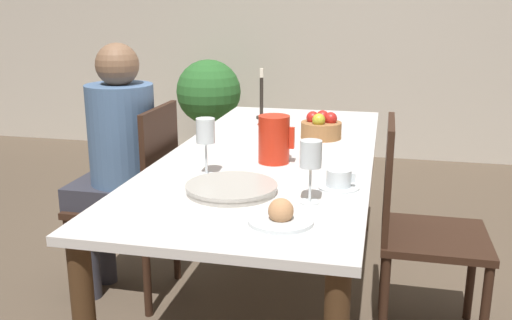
{
  "coord_description": "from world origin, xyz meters",
  "views": [
    {
      "loc": [
        0.47,
        -2.37,
        1.36
      ],
      "look_at": [
        0.0,
        -0.32,
        0.78
      ],
      "focal_mm": 40.0,
      "sensor_mm": 36.0,
      "label": 1
    }
  ],
  "objects_px": {
    "red_pitcher": "(274,139)",
    "bread_plate": "(281,216)",
    "wine_glass_juice": "(311,158)",
    "candlestick_tall": "(261,100)",
    "chair_opposite": "(417,225)",
    "serving_tray": "(232,188)",
    "potted_plant": "(209,97)",
    "fruit_bowl": "(321,127)",
    "teacup_near_person": "(339,180)",
    "wine_glass_water": "(206,133)",
    "chair_person_side": "(137,197)",
    "person_seated": "(116,150)"
  },
  "relations": [
    {
      "from": "wine_glass_water",
      "to": "serving_tray",
      "type": "distance_m",
      "value": 0.27
    },
    {
      "from": "wine_glass_juice",
      "to": "teacup_near_person",
      "type": "relative_size",
      "value": 1.4
    },
    {
      "from": "chair_person_side",
      "to": "red_pitcher",
      "type": "bearing_deg",
      "value": -98.6
    },
    {
      "from": "chair_opposite",
      "to": "teacup_near_person",
      "type": "distance_m",
      "value": 0.5
    },
    {
      "from": "potted_plant",
      "to": "bread_plate",
      "type": "bearing_deg",
      "value": -68.79
    },
    {
      "from": "chair_opposite",
      "to": "serving_tray",
      "type": "distance_m",
      "value": 0.82
    },
    {
      "from": "wine_glass_juice",
      "to": "red_pitcher",
      "type": "bearing_deg",
      "value": 114.78
    },
    {
      "from": "wine_glass_juice",
      "to": "bread_plate",
      "type": "bearing_deg",
      "value": -107.29
    },
    {
      "from": "chair_opposite",
      "to": "potted_plant",
      "type": "height_order",
      "value": "chair_opposite"
    },
    {
      "from": "potted_plant",
      "to": "candlestick_tall",
      "type": "bearing_deg",
      "value": -62.64
    },
    {
      "from": "wine_glass_juice",
      "to": "candlestick_tall",
      "type": "xyz_separation_m",
      "value": [
        -0.45,
        1.33,
        -0.05
      ]
    },
    {
      "from": "wine_glass_water",
      "to": "teacup_near_person",
      "type": "distance_m",
      "value": 0.52
    },
    {
      "from": "teacup_near_person",
      "to": "person_seated",
      "type": "bearing_deg",
      "value": 160.36
    },
    {
      "from": "wine_glass_water",
      "to": "potted_plant",
      "type": "relative_size",
      "value": 0.24
    },
    {
      "from": "chair_opposite",
      "to": "fruit_bowl",
      "type": "bearing_deg",
      "value": -135.47
    },
    {
      "from": "chair_person_side",
      "to": "wine_glass_water",
      "type": "bearing_deg",
      "value": -126.69
    },
    {
      "from": "bread_plate",
      "to": "potted_plant",
      "type": "relative_size",
      "value": 0.22
    },
    {
      "from": "chair_person_side",
      "to": "person_seated",
      "type": "xyz_separation_m",
      "value": [
        -0.09,
        -0.0,
        0.22
      ]
    },
    {
      "from": "red_pitcher",
      "to": "teacup_near_person",
      "type": "relative_size",
      "value": 1.3
    },
    {
      "from": "wine_glass_juice",
      "to": "teacup_near_person",
      "type": "distance_m",
      "value": 0.23
    },
    {
      "from": "chair_opposite",
      "to": "bread_plate",
      "type": "height_order",
      "value": "chair_opposite"
    },
    {
      "from": "chair_person_side",
      "to": "bread_plate",
      "type": "bearing_deg",
      "value": -132.62
    },
    {
      "from": "chair_person_side",
      "to": "teacup_near_person",
      "type": "bearing_deg",
      "value": -111.53
    },
    {
      "from": "teacup_near_person",
      "to": "serving_tray",
      "type": "bearing_deg",
      "value": -159.37
    },
    {
      "from": "red_pitcher",
      "to": "bread_plate",
      "type": "height_order",
      "value": "red_pitcher"
    },
    {
      "from": "wine_glass_juice",
      "to": "teacup_near_person",
      "type": "height_order",
      "value": "wine_glass_juice"
    },
    {
      "from": "fruit_bowl",
      "to": "potted_plant",
      "type": "height_order",
      "value": "potted_plant"
    },
    {
      "from": "fruit_bowl",
      "to": "potted_plant",
      "type": "xyz_separation_m",
      "value": [
        -1.18,
        1.94,
        -0.2
      ]
    },
    {
      "from": "wine_glass_water",
      "to": "potted_plant",
      "type": "height_order",
      "value": "wine_glass_water"
    },
    {
      "from": "bread_plate",
      "to": "fruit_bowl",
      "type": "distance_m",
      "value": 1.12
    },
    {
      "from": "person_seated",
      "to": "chair_opposite",
      "type": "bearing_deg",
      "value": -93.17
    },
    {
      "from": "serving_tray",
      "to": "bread_plate",
      "type": "distance_m",
      "value": 0.32
    },
    {
      "from": "person_seated",
      "to": "wine_glass_water",
      "type": "distance_m",
      "value": 0.66
    },
    {
      "from": "person_seated",
      "to": "bread_plate",
      "type": "bearing_deg",
      "value": -129.55
    },
    {
      "from": "wine_glass_water",
      "to": "fruit_bowl",
      "type": "xyz_separation_m",
      "value": [
        0.35,
        0.71,
        -0.11
      ]
    },
    {
      "from": "wine_glass_water",
      "to": "fruit_bowl",
      "type": "bearing_deg",
      "value": 63.63
    },
    {
      "from": "red_pitcher",
      "to": "bread_plate",
      "type": "relative_size",
      "value": 0.98
    },
    {
      "from": "person_seated",
      "to": "red_pitcher",
      "type": "height_order",
      "value": "person_seated"
    },
    {
      "from": "bread_plate",
      "to": "potted_plant",
      "type": "bearing_deg",
      "value": 111.21
    },
    {
      "from": "chair_person_side",
      "to": "wine_glass_juice",
      "type": "xyz_separation_m",
      "value": [
        0.87,
        -0.55,
        0.39
      ]
    },
    {
      "from": "wine_glass_water",
      "to": "candlestick_tall",
      "type": "relative_size",
      "value": 0.78
    },
    {
      "from": "bread_plate",
      "to": "fruit_bowl",
      "type": "bearing_deg",
      "value": 90.51
    },
    {
      "from": "wine_glass_water",
      "to": "wine_glass_juice",
      "type": "xyz_separation_m",
      "value": [
        0.42,
        -0.22,
        -0.01
      ]
    },
    {
      "from": "wine_glass_juice",
      "to": "serving_tray",
      "type": "distance_m",
      "value": 0.31
    },
    {
      "from": "chair_person_side",
      "to": "wine_glass_juice",
      "type": "bearing_deg",
      "value": -122.37
    },
    {
      "from": "chair_opposite",
      "to": "wine_glass_juice",
      "type": "distance_m",
      "value": 0.72
    },
    {
      "from": "serving_tray",
      "to": "wine_glass_juice",
      "type": "bearing_deg",
      "value": -8.89
    },
    {
      "from": "chair_person_side",
      "to": "bread_plate",
      "type": "height_order",
      "value": "chair_person_side"
    },
    {
      "from": "wine_glass_juice",
      "to": "candlestick_tall",
      "type": "bearing_deg",
      "value": 108.78
    },
    {
      "from": "wine_glass_juice",
      "to": "teacup_near_person",
      "type": "bearing_deg",
      "value": 65.96
    }
  ]
}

